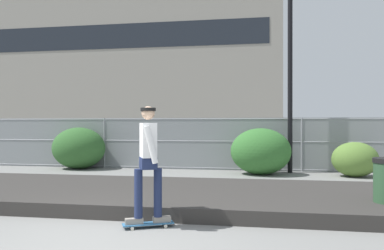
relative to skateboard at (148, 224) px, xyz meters
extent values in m
plane|color=slate|center=(-0.41, -0.94, -0.06)|extent=(120.00, 120.00, 0.00)
cube|color=#33302D|center=(-0.41, 2.13, 0.07)|extent=(10.44, 3.65, 0.25)
cube|color=#2D608C|center=(0.00, 0.00, 0.00)|extent=(0.81, 0.52, 0.02)
cylinder|color=silver|center=(0.20, 0.19, -0.03)|extent=(0.06, 0.05, 0.05)
cylinder|color=silver|center=(0.27, 0.03, -0.03)|extent=(0.06, 0.05, 0.05)
cylinder|color=silver|center=(-0.27, -0.03, -0.03)|extent=(0.06, 0.05, 0.05)
cylinder|color=silver|center=(-0.20, -0.19, -0.03)|extent=(0.06, 0.05, 0.05)
cube|color=#99999E|center=(0.23, 0.11, -0.01)|extent=(0.11, 0.15, 0.01)
cube|color=#99999E|center=(-0.23, -0.11, -0.01)|extent=(0.11, 0.15, 0.01)
cube|color=gray|center=(0.20, 0.09, 0.06)|extent=(0.30, 0.21, 0.09)
cube|color=gray|center=(-0.20, -0.09, 0.06)|extent=(0.30, 0.21, 0.09)
cylinder|color=#1E284C|center=(0.14, 0.07, 0.49)|extent=(0.13, 0.13, 0.77)
cylinder|color=#1E284C|center=(-0.14, -0.07, 0.49)|extent=(0.13, 0.13, 0.77)
cube|color=#1E284C|center=(0.00, 0.00, 0.96)|extent=(0.36, 0.41, 0.18)
cube|color=white|center=(0.00, 0.00, 1.32)|extent=(0.36, 0.44, 0.54)
cylinder|color=white|center=(-0.11, 0.22, 1.26)|extent=(0.25, 0.18, 0.58)
cylinder|color=white|center=(0.11, -0.22, 1.26)|extent=(0.25, 0.18, 0.58)
sphere|color=tan|center=(0.00, 0.00, 1.74)|extent=(0.21, 0.21, 0.21)
cylinder|color=black|center=(0.00, 0.00, 1.80)|extent=(0.24, 0.24, 0.05)
cylinder|color=gray|center=(-3.98, 7.86, 0.87)|extent=(0.06, 0.06, 1.85)
cylinder|color=gray|center=(3.16, 7.86, 0.87)|extent=(0.06, 0.06, 1.85)
cylinder|color=gray|center=(-0.41, 7.86, 1.75)|extent=(21.43, 0.04, 0.04)
cylinder|color=gray|center=(-0.41, 7.86, 0.96)|extent=(21.43, 0.04, 0.04)
cylinder|color=gray|center=(-0.41, 7.86, 0.00)|extent=(21.43, 0.04, 0.04)
cube|color=gray|center=(-0.41, 7.86, 0.87)|extent=(21.43, 0.01, 1.85)
cylinder|color=black|center=(2.74, 7.44, 3.37)|extent=(0.16, 0.16, 6.85)
cube|color=#474C54|center=(-3.88, 10.56, 0.61)|extent=(4.55, 2.20, 0.70)
cube|color=#23282D|center=(-4.08, 10.58, 1.28)|extent=(2.34, 1.80, 0.64)
cylinder|color=black|center=(-2.44, 11.29, 0.26)|extent=(0.66, 0.30, 0.64)
cylinder|color=black|center=(-2.60, 9.59, 0.26)|extent=(0.66, 0.30, 0.64)
cylinder|color=black|center=(-5.16, 11.54, 0.26)|extent=(0.66, 0.30, 0.64)
cylinder|color=black|center=(-5.31, 9.84, 0.26)|extent=(0.66, 0.30, 0.64)
cube|color=gray|center=(-11.91, 39.64, 8.49)|extent=(31.77, 15.47, 17.09)
cube|color=#1E232B|center=(-11.91, 31.88, 10.54)|extent=(29.23, 0.04, 2.50)
ellipsoid|color=#2D5B28|center=(-4.76, 7.35, 0.70)|extent=(1.95, 1.59, 1.51)
ellipsoid|color=#336B2D|center=(1.77, 6.84, 0.69)|extent=(1.94, 1.58, 1.50)
ellipsoid|color=#567A33|center=(4.64, 6.76, 0.48)|extent=(1.39, 1.14, 1.08)
camera|label=1|loc=(1.72, -5.90, 1.57)|focal=36.41mm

